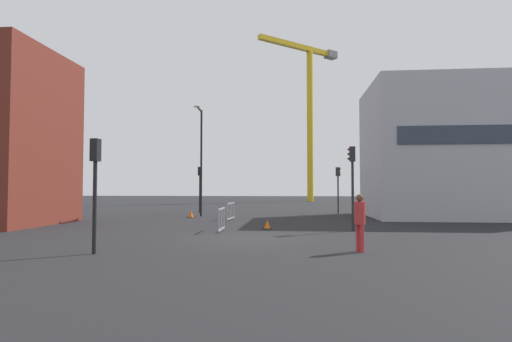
# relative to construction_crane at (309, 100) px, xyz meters

# --- Properties ---
(ground) EXTENTS (160.00, 160.00, 0.00)m
(ground) POSITION_rel_construction_crane_xyz_m (-4.32, -43.54, -14.90)
(ground) COLOR black
(office_block) EXTENTS (11.53, 8.19, 9.10)m
(office_block) POSITION_rel_construction_crane_xyz_m (8.75, -31.01, -10.35)
(office_block) COLOR #A8AAB2
(office_block) RESTS_ON ground
(construction_crane) EXTENTS (11.66, 9.89, 23.08)m
(construction_crane) POSITION_rel_construction_crane_xyz_m (0.00, 0.00, 0.00)
(construction_crane) COLOR gold
(construction_crane) RESTS_ON ground
(streetlamp_tall) EXTENTS (0.44, 2.12, 7.60)m
(streetlamp_tall) POSITION_rel_construction_crane_xyz_m (-8.84, -31.76, -10.37)
(streetlamp_tall) COLOR black
(streetlamp_tall) RESTS_ON ground
(traffic_light_near) EXTENTS (0.30, 0.39, 3.70)m
(traffic_light_near) POSITION_rel_construction_crane_xyz_m (-9.78, -27.87, -12.39)
(traffic_light_near) COLOR black
(traffic_light_near) RESTS_ON ground
(traffic_light_verge) EXTENTS (0.39, 0.35, 3.64)m
(traffic_light_verge) POSITION_rel_construction_crane_xyz_m (1.19, -27.58, -12.43)
(traffic_light_verge) COLOR #2D2D30
(traffic_light_verge) RESTS_ON ground
(traffic_light_corner) EXTENTS (0.38, 0.28, 3.97)m
(traffic_light_corner) POSITION_rel_construction_crane_xyz_m (0.47, -40.53, -12.23)
(traffic_light_corner) COLOR #232326
(traffic_light_corner) RESTS_ON ground
(traffic_light_crosswalk) EXTENTS (0.25, 0.37, 3.56)m
(traffic_light_crosswalk) POSITION_rel_construction_crane_xyz_m (-8.42, -47.89, -12.48)
(traffic_light_crosswalk) COLOR black
(traffic_light_crosswalk) RESTS_ON ground
(pedestrian_walking) EXTENTS (0.34, 0.34, 1.83)m
(pedestrian_walking) POSITION_rel_construction_crane_xyz_m (-0.19, -46.75, -13.82)
(pedestrian_walking) COLOR red
(pedestrian_walking) RESTS_ON ground
(safety_barrier_front) EXTENTS (0.15, 2.29, 1.08)m
(safety_barrier_front) POSITION_rel_construction_crane_xyz_m (-6.24, -34.49, -14.33)
(safety_barrier_front) COLOR #B2B5BA
(safety_barrier_front) RESTS_ON ground
(safety_barrier_mid_span) EXTENTS (0.12, 1.82, 1.08)m
(safety_barrier_mid_span) POSITION_rel_construction_crane_xyz_m (-5.65, -41.14, -14.33)
(safety_barrier_mid_span) COLOR #9EA0A5
(safety_barrier_mid_span) RESTS_ON ground
(traffic_cone_striped) EXTENTS (0.48, 0.48, 0.49)m
(traffic_cone_striped) POSITION_rel_construction_crane_xyz_m (-9.22, -32.89, -14.67)
(traffic_cone_striped) COLOR black
(traffic_cone_striped) RESTS_ON ground
(traffic_cone_orange) EXTENTS (0.45, 0.45, 0.45)m
(traffic_cone_orange) POSITION_rel_construction_crane_xyz_m (-3.59, -39.82, -14.69)
(traffic_cone_orange) COLOR black
(traffic_cone_orange) RESTS_ON ground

